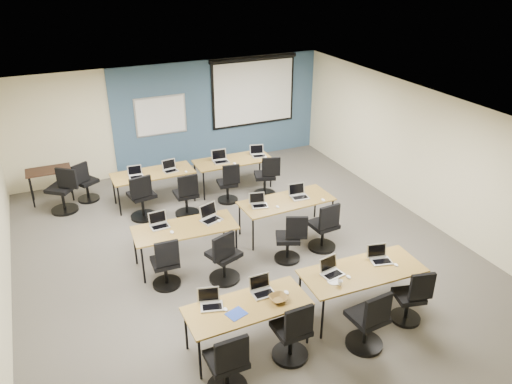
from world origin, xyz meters
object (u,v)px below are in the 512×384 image
laptop_11 (258,153)px  utility_table (49,174)px  training_table_back_right (233,162)px  laptop_0 (210,302)px  laptop_7 (299,194)px  task_chair_5 (224,261)px  task_chair_10 (229,186)px  training_table_mid_right (286,202)px  task_chair_4 (166,267)px  task_chair_3 (411,301)px  spare_chair_a (86,185)px  laptop_2 (331,270)px  laptop_6 (259,203)px  task_chair_9 (187,198)px  laptop_1 (262,289)px  task_chair_2 (369,324)px  projector_screen (254,88)px  training_table_mid_left (185,229)px  training_table_back_left (153,175)px  training_table_front_right (362,272)px  task_chair_1 (293,336)px  laptop_4 (159,223)px  task_chair_0 (228,368)px  laptop_10 (220,159)px  laptop_8 (136,174)px  training_table_front_left (247,308)px  laptop_3 (379,257)px  whiteboard (161,116)px  task_chair_8 (142,200)px  task_chair_6 (290,242)px  laptop_5 (210,216)px  task_chair_11 (266,179)px

laptop_11 → utility_table: (-4.61, 1.13, -0.13)m
training_table_back_right → laptop_0: size_ratio=5.80×
laptop_7 → task_chair_5: bearing=-146.7°
task_chair_5 → task_chair_10: size_ratio=1.07×
training_table_mid_right → task_chair_4: bearing=-165.9°
task_chair_3 → spare_chair_a: bearing=136.2°
laptop_2 → laptop_6: 2.47m
laptop_2 → task_chair_9: size_ratio=0.32×
laptop_1 → task_chair_2: (1.23, -0.91, -0.37)m
laptop_1 → task_chair_4: size_ratio=0.33×
projector_screen → task_chair_3: projector_screen is taller
spare_chair_a → task_chair_10: bearing=-55.9°
task_chair_3 → task_chair_4: task_chair_4 is taller
laptop_2 → training_table_mid_left: bearing=115.5°
task_chair_2 → training_table_back_left: bearing=101.3°
training_table_back_right → task_chair_5: task_chair_5 is taller
laptop_0 → laptop_2: size_ratio=0.96×
training_table_front_right → task_chair_1: size_ratio=1.92×
laptop_1 → laptop_2: laptop_2 is taller
laptop_4 → laptop_6: (1.94, -0.02, -0.00)m
training_table_back_right → task_chair_5: (-1.53, -3.37, -0.26)m
task_chair_0 → laptop_10: task_chair_0 is taller
task_chair_1 → laptop_4: (-1.01, 3.14, 0.38)m
training_table_back_left → laptop_8: laptop_8 is taller
training_table_mid_left → task_chair_2: bearing=-58.7°
training_table_front_right → task_chair_3: 0.83m
training_table_front_left → laptop_3: 2.35m
training_table_mid_left → laptop_6: bearing=11.0°
whiteboard → task_chair_3: whiteboard is taller
whiteboard → task_chair_8: (-1.09, -2.33, -1.02)m
task_chair_8 → spare_chair_a: bearing=115.5°
training_table_mid_left → task_chair_0: bearing=-94.3°
task_chair_8 → laptop_10: size_ratio=2.93×
training_table_front_left → laptop_1: size_ratio=5.47×
training_table_mid_right → task_chair_5: bearing=-151.3°
projector_screen → laptop_1: size_ratio=7.54×
whiteboard → task_chair_2: size_ratio=1.26×
projector_screen → task_chair_10: bearing=-125.5°
task_chair_2 → laptop_8: size_ratio=3.37×
task_chair_8 → task_chair_6: bearing=-62.7°
training_table_mid_left → utility_table: (-2.02, 3.65, -0.03)m
task_chair_8 → utility_table: bearing=124.1°
laptop_5 → task_chair_9: (0.04, 1.60, -0.39)m
training_table_mid_right → laptop_4: 2.52m
whiteboard → laptop_7: (1.66, -4.06, -0.66)m
task_chair_5 → laptop_6: (1.12, 1.04, 0.37)m
task_chair_11 → task_chair_5: bearing=-110.1°
laptop_0 → task_chair_11: bearing=71.2°
laptop_1 → task_chair_11: size_ratio=0.32×
training_table_mid_right → task_chair_0: size_ratio=1.82×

